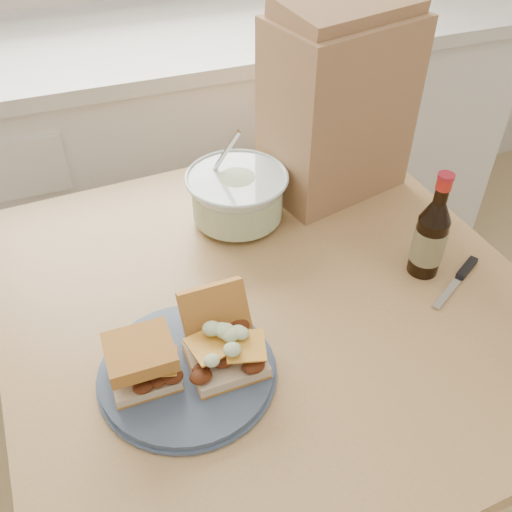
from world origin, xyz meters
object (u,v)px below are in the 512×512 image
object	(u,v)px
beer_bottle	(430,237)
paper_bag	(337,108)
dining_table	(268,337)
coleslaw_bowl	(237,198)
plate	(187,371)

from	to	relation	value
beer_bottle	paper_bag	bearing A→B (deg)	114.27
dining_table	paper_bag	bearing A→B (deg)	44.57
dining_table	coleslaw_bowl	xyz separation A→B (m)	(0.02, 0.24, 0.17)
coleslaw_bowl	beer_bottle	world-z (taller)	beer_bottle
dining_table	coleslaw_bowl	bearing A→B (deg)	81.87
dining_table	plate	distance (m)	0.25
plate	paper_bag	distance (m)	0.64
plate	beer_bottle	distance (m)	0.50
beer_bottle	paper_bag	world-z (taller)	paper_bag
dining_table	beer_bottle	world-z (taller)	beer_bottle
beer_bottle	paper_bag	xyz separation A→B (m)	(-0.04, 0.33, 0.11)
plate	coleslaw_bowl	size ratio (longest dim) A/B	1.31
coleslaw_bowl	beer_bottle	bearing A→B (deg)	-44.09
coleslaw_bowl	paper_bag	distance (m)	0.28
dining_table	beer_bottle	size ratio (longest dim) A/B	4.57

